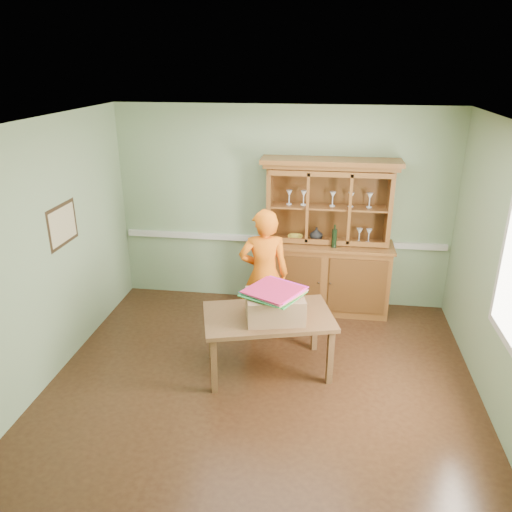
% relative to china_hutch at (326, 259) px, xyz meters
% --- Properties ---
extents(floor, '(4.50, 4.50, 0.00)m').
position_rel_china_hutch_xyz_m(floor, '(-0.61, -1.77, -0.73)').
color(floor, '#472B16').
rests_on(floor, ground).
extents(ceiling, '(4.50, 4.50, 0.00)m').
position_rel_china_hutch_xyz_m(ceiling, '(-0.61, -1.77, 1.97)').
color(ceiling, white).
rests_on(ceiling, wall_back).
extents(wall_back, '(4.50, 0.00, 4.50)m').
position_rel_china_hutch_xyz_m(wall_back, '(-0.61, 0.23, 0.62)').
color(wall_back, gray).
rests_on(wall_back, floor).
extents(wall_left, '(0.00, 4.00, 4.00)m').
position_rel_china_hutch_xyz_m(wall_left, '(-2.86, -1.77, 0.62)').
color(wall_left, gray).
rests_on(wall_left, floor).
extents(wall_right, '(0.00, 4.00, 4.00)m').
position_rel_china_hutch_xyz_m(wall_right, '(1.64, -1.77, 0.62)').
color(wall_right, gray).
rests_on(wall_right, floor).
extents(wall_front, '(4.50, 0.00, 4.50)m').
position_rel_china_hutch_xyz_m(wall_front, '(-0.61, -3.77, 0.62)').
color(wall_front, gray).
rests_on(wall_front, floor).
extents(chair_rail, '(4.41, 0.05, 0.08)m').
position_rel_china_hutch_xyz_m(chair_rail, '(-0.61, 0.21, 0.17)').
color(chair_rail, silver).
rests_on(chair_rail, wall_back).
extents(framed_map, '(0.03, 0.60, 0.46)m').
position_rel_china_hutch_xyz_m(framed_map, '(-2.84, -1.47, 0.82)').
color(framed_map, '#2F2113').
rests_on(framed_map, wall_left).
extents(china_hutch, '(1.76, 0.58, 2.06)m').
position_rel_china_hutch_xyz_m(china_hutch, '(0.00, 0.00, 0.00)').
color(china_hutch, brown).
rests_on(china_hutch, floor).
extents(dining_table, '(1.53, 1.15, 0.68)m').
position_rel_china_hutch_xyz_m(dining_table, '(-0.58, -1.57, -0.13)').
color(dining_table, brown).
rests_on(dining_table, floor).
extents(cardboard_box, '(0.68, 0.59, 0.28)m').
position_rel_china_hutch_xyz_m(cardboard_box, '(-0.51, -1.63, 0.09)').
color(cardboard_box, '#946B4C').
rests_on(cardboard_box, dining_table).
extents(kite_stack, '(0.66, 0.66, 0.06)m').
position_rel_china_hutch_xyz_m(kite_stack, '(-0.53, -1.63, 0.26)').
color(kite_stack, green).
rests_on(kite_stack, cardboard_box).
extents(person, '(0.66, 0.50, 1.64)m').
position_rel_china_hutch_xyz_m(person, '(-0.72, -0.85, 0.09)').
color(person, orange).
rests_on(person, floor).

